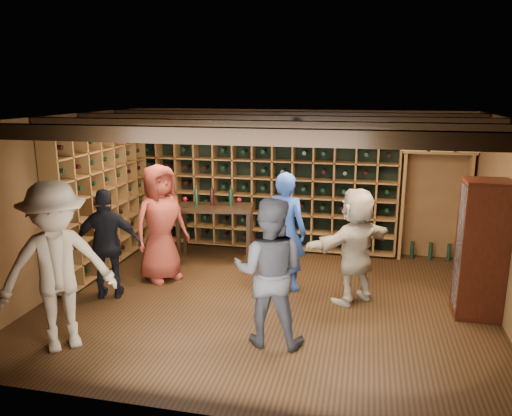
% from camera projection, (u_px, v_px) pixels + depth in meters
% --- Properties ---
extents(ground, '(6.00, 6.00, 0.00)m').
position_uv_depth(ground, '(266.00, 302.00, 6.86)').
color(ground, black).
rests_on(ground, ground).
extents(room_shell, '(6.00, 6.00, 6.00)m').
position_uv_depth(room_shell, '(268.00, 124.00, 6.33)').
color(room_shell, brown).
rests_on(room_shell, ground).
extents(wine_rack_back, '(4.65, 0.30, 2.20)m').
position_uv_depth(wine_rack_back, '(263.00, 186.00, 8.91)').
color(wine_rack_back, brown).
rests_on(wine_rack_back, ground).
extents(wine_rack_left, '(0.30, 2.65, 2.20)m').
position_uv_depth(wine_rack_left, '(103.00, 198.00, 7.97)').
color(wine_rack_left, brown).
rests_on(wine_rack_left, ground).
extents(crate_shelf, '(1.20, 0.32, 2.07)m').
position_uv_depth(crate_shelf, '(438.00, 169.00, 8.18)').
color(crate_shelf, brown).
rests_on(crate_shelf, ground).
extents(display_cabinet, '(0.55, 0.50, 1.75)m').
position_uv_depth(display_cabinet, '(481.00, 252.00, 6.27)').
color(display_cabinet, '#35120A').
rests_on(display_cabinet, ground).
extents(man_blue_shirt, '(0.70, 0.54, 1.73)m').
position_uv_depth(man_blue_shirt, '(285.00, 231.00, 7.14)').
color(man_blue_shirt, navy).
rests_on(man_blue_shirt, ground).
extents(man_grey_suit, '(0.84, 0.66, 1.72)m').
position_uv_depth(man_grey_suit, '(269.00, 272.00, 5.59)').
color(man_grey_suit, black).
rests_on(man_grey_suit, ground).
extents(guest_red_floral, '(0.96, 1.04, 1.78)m').
position_uv_depth(guest_red_floral, '(161.00, 223.00, 7.48)').
color(guest_red_floral, maroon).
rests_on(guest_red_floral, ground).
extents(guest_woman_black, '(0.98, 0.64, 1.55)m').
position_uv_depth(guest_woman_black, '(108.00, 244.00, 6.86)').
color(guest_woman_black, black).
rests_on(guest_woman_black, ground).
extents(guest_khaki, '(1.40, 1.35, 1.92)m').
position_uv_depth(guest_khaki, '(57.00, 267.00, 5.46)').
color(guest_khaki, '#85745B').
rests_on(guest_khaki, ground).
extents(guest_beige, '(1.37, 1.39, 1.60)m').
position_uv_depth(guest_beige, '(356.00, 246.00, 6.71)').
color(guest_beige, gray).
rests_on(guest_beige, ground).
extents(tasting_table, '(1.34, 0.81, 1.23)m').
position_uv_depth(tasting_table, '(215.00, 213.00, 8.32)').
color(tasting_table, black).
rests_on(tasting_table, ground).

